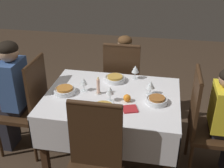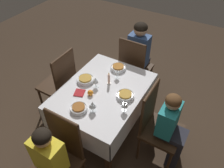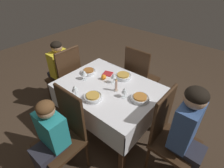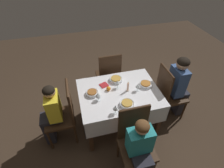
{
  "view_description": "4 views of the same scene",
  "coord_description": "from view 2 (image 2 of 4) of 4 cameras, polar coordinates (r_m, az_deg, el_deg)",
  "views": [
    {
      "loc": [
        0.41,
        -2.17,
        2.03
      ],
      "look_at": [
        0.01,
        -0.06,
        0.9
      ],
      "focal_mm": 45.0,
      "sensor_mm": 36.0,
      "label": 1
    },
    {
      "loc": [
        1.58,
        1.05,
        2.54
      ],
      "look_at": [
        -0.08,
        0.08,
        0.82
      ],
      "focal_mm": 35.0,
      "sensor_mm": 36.0,
      "label": 2
    },
    {
      "loc": [
        -1.15,
        1.28,
        2.02
      ],
      "look_at": [
        -0.1,
        0.05,
        0.86
      ],
      "focal_mm": 28.0,
      "sensor_mm": 36.0,
      "label": 3
    },
    {
      "loc": [
        0.59,
        1.83,
        2.56
      ],
      "look_at": [
        0.09,
        -0.1,
        0.85
      ],
      "focal_mm": 28.0,
      "sensor_mm": 36.0,
      "label": 4
    }
  ],
  "objects": [
    {
      "name": "person_child_yellow",
      "position": [
        2.27,
        -16.66,
        -20.22
      ],
      "size": [
        0.33,
        0.3,
        1.08
      ],
      "rotation": [
        0.0,
        0.0,
        1.57
      ],
      "color": "#282833",
      "rests_on": "ground_plane"
    },
    {
      "name": "wine_glass_north",
      "position": [
        2.3,
        3.31,
        -5.28
      ],
      "size": [
        0.07,
        0.07,
        0.14
      ],
      "color": "white",
      "rests_on": "dining_table"
    },
    {
      "name": "ground_plane",
      "position": [
        3.17,
        -2.02,
        -11.36
      ],
      "size": [
        8.0,
        8.0,
        0.0
      ],
      "primitive_type": "plane",
      "color": "#3D2D21"
    },
    {
      "name": "candle_centerpiece",
      "position": [
        2.64,
        -0.82,
        1.2
      ],
      "size": [
        0.05,
        0.05,
        0.17
      ],
      "color": "beige",
      "rests_on": "dining_table"
    },
    {
      "name": "napkin_red_folded",
      "position": [
        2.59,
        -8.5,
        -2.27
      ],
      "size": [
        0.15,
        0.15,
        0.01
      ],
      "rotation": [
        0.0,
        0.0,
        0.33
      ],
      "color": "#AD2328",
      "rests_on": "dining_table"
    },
    {
      "name": "person_child_teal",
      "position": [
        2.53,
        15.41,
        -11.18
      ],
      "size": [
        0.3,
        0.33,
        1.05
      ],
      "rotation": [
        0.0,
        0.0,
        3.14
      ],
      "color": "#282833",
      "rests_on": "ground_plane"
    },
    {
      "name": "bowl_south",
      "position": [
        2.72,
        -6.96,
        1.21
      ],
      "size": [
        0.22,
        0.22,
        0.06
      ],
      "color": "silver",
      "rests_on": "dining_table"
    },
    {
      "name": "bowl_north",
      "position": [
        2.5,
        3.49,
        -2.94
      ],
      "size": [
        0.21,
        0.21,
        0.06
      ],
      "color": "silver",
      "rests_on": "dining_table"
    },
    {
      "name": "chair_north",
      "position": [
        2.57,
        11.52,
        -10.02
      ],
      "size": [
        0.43,
        0.44,
        1.04
      ],
      "rotation": [
        0.0,
        0.0,
        3.14
      ],
      "color": "#382314",
      "rests_on": "ground_plane"
    },
    {
      "name": "chair_west",
      "position": [
        3.31,
        5.81,
        4.77
      ],
      "size": [
        0.44,
        0.43,
        1.04
      ],
      "rotation": [
        0.0,
        0.0,
        -1.57
      ],
      "color": "#382314",
      "rests_on": "ground_plane"
    },
    {
      "name": "chair_south",
      "position": [
        3.09,
        -13.34,
        0.62
      ],
      "size": [
        0.43,
        0.44,
        1.04
      ],
      "color": "#382314",
      "rests_on": "ground_plane"
    },
    {
      "name": "wine_glass_east",
      "position": [
        2.31,
        -5.12,
        -5.42
      ],
      "size": [
        0.08,
        0.08,
        0.14
      ],
      "color": "white",
      "rests_on": "dining_table"
    },
    {
      "name": "wine_glass_south",
      "position": [
        2.58,
        -4.32,
        0.92
      ],
      "size": [
        0.07,
        0.07,
        0.14
      ],
      "color": "white",
      "rests_on": "dining_table"
    },
    {
      "name": "person_adult_denim",
      "position": [
        3.36,
        7.22,
        7.97
      ],
      "size": [
        0.34,
        0.3,
        1.2
      ],
      "rotation": [
        0.0,
        0.0,
        -1.57
      ],
      "color": "#282833",
      "rests_on": "ground_plane"
    },
    {
      "name": "dining_table",
      "position": [
        2.68,
        -2.34,
        -3.12
      ],
      "size": [
        1.21,
        0.92,
        0.75
      ],
      "color": "silver",
      "rests_on": "ground_plane"
    },
    {
      "name": "chair_east",
      "position": [
        2.35,
        -13.44,
        -17.61
      ],
      "size": [
        0.44,
        0.43,
        1.04
      ],
      "rotation": [
        0.0,
        0.0,
        1.57
      ],
      "color": "#382314",
      "rests_on": "ground_plane"
    },
    {
      "name": "wine_glass_west",
      "position": [
        2.71,
        1.31,
        3.13
      ],
      "size": [
        0.07,
        0.07,
        0.13
      ],
      "color": "white",
      "rests_on": "dining_table"
    },
    {
      "name": "orange_fruit",
      "position": [
        2.53,
        -5.67,
        -2.27
      ],
      "size": [
        0.07,
        0.07,
        0.07
      ],
      "primitive_type": "sphere",
      "color": "orange",
      "rests_on": "dining_table"
    },
    {
      "name": "bowl_west",
      "position": [
        2.89,
        1.64,
        4.32
      ],
      "size": [
        0.2,
        0.2,
        0.06
      ],
      "color": "silver",
      "rests_on": "dining_table"
    },
    {
      "name": "bowl_east",
      "position": [
        2.39,
        -8.7,
        -6.27
      ],
      "size": [
        0.19,
        0.19,
        0.06
      ],
      "color": "silver",
      "rests_on": "dining_table"
    }
  ]
}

